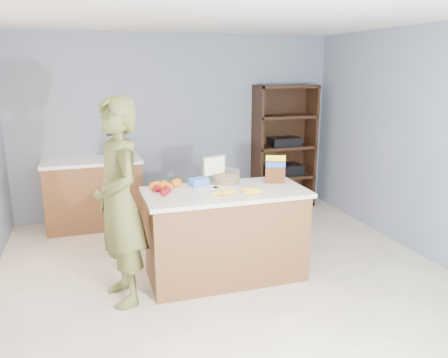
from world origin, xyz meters
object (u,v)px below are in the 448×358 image
object	(u,v)px
counter_peninsula	(226,237)
person	(119,203)
tv	(214,167)
cereal_box	(275,166)
shelving_unit	(283,149)

from	to	relation	value
counter_peninsula	person	xyz separation A→B (m)	(-1.01, -0.15, 0.50)
counter_peninsula	tv	size ratio (longest dim) A/B	5.53
person	cereal_box	size ratio (longest dim) A/B	6.18
person	tv	xyz separation A→B (m)	(0.99, 0.48, 0.15)
counter_peninsula	tv	distance (m)	0.73
counter_peninsula	cereal_box	size ratio (longest dim) A/B	5.29
shelving_unit	person	xyz separation A→B (m)	(-2.56, -2.19, 0.05)
person	cereal_box	xyz separation A→B (m)	(1.58, 0.26, 0.16)
shelving_unit	tv	distance (m)	2.33
cereal_box	counter_peninsula	bearing A→B (deg)	-168.34
shelving_unit	person	distance (m)	3.37
shelving_unit	cereal_box	xyz separation A→B (m)	(-0.98, -1.93, 0.21)
person	tv	bearing A→B (deg)	103.10
counter_peninsula	tv	xyz separation A→B (m)	(-0.02, 0.33, 0.64)
person	tv	distance (m)	1.11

